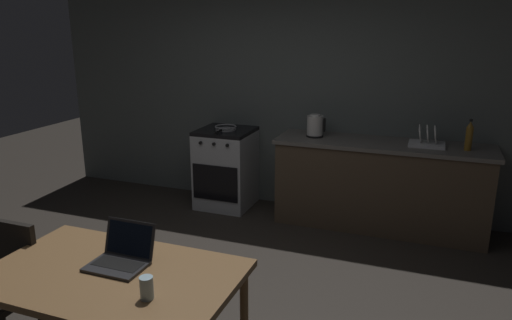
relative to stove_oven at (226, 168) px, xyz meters
The scene contains 12 objects.
ground_plane 2.22m from the stove_oven, 74.19° to the right, with size 12.00×12.00×0.00m, color #2D2823.
back_wall 1.36m from the stove_oven, 21.56° to the left, with size 6.40×0.10×2.84m, color #58605F.
kitchen_counter 1.75m from the stove_oven, ahead, with size 2.16×0.64×0.91m.
stove_oven is the anchor object (origin of this frame).
dining_table 3.02m from the stove_oven, 77.86° to the right, with size 1.39×0.86×0.76m.
chair 2.93m from the stove_oven, 94.26° to the right, with size 0.40×0.40×0.88m.
laptop 2.93m from the stove_oven, 77.51° to the right, with size 0.32×0.29×0.22m.
electric_kettle 1.19m from the stove_oven, ahead, with size 0.20×0.18×0.24m.
bottle 2.60m from the stove_oven, ahead, with size 0.07×0.07×0.30m.
frying_pan 0.48m from the stove_oven, 64.10° to the right, with size 0.25×0.42×0.05m.
drinking_glass 3.25m from the stove_oven, 72.71° to the right, with size 0.07×0.07×0.12m.
dish_rack 2.22m from the stove_oven, ahead, with size 0.34×0.26×0.21m.
Camera 1 is at (1.61, -2.76, 2.07)m, focal length 33.56 mm.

